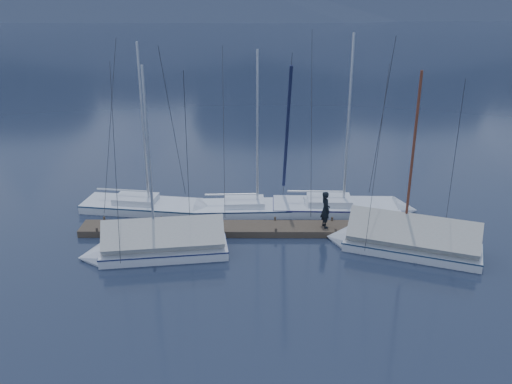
# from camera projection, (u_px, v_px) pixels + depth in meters

# --- Properties ---
(ground) EXTENTS (1000.00, 1000.00, 0.00)m
(ground) POSITION_uv_depth(u_px,v_px,m) (256.00, 249.00, 26.06)
(ground) COLOR black
(ground) RESTS_ON ground
(dock) EXTENTS (18.00, 1.50, 0.54)m
(dock) POSITION_uv_depth(u_px,v_px,m) (256.00, 230.00, 27.89)
(dock) COLOR #382D23
(dock) RESTS_ON ground
(mooring_posts) EXTENTS (15.12, 1.52, 0.35)m
(mooring_posts) POSITION_uv_depth(u_px,v_px,m) (246.00, 226.00, 27.81)
(mooring_posts) COLOR #382D23
(mooring_posts) RESTS_ON ground
(sailboat_open_left) EXTENTS (7.93, 3.51, 10.18)m
(sailboat_open_left) POSITION_uv_depth(u_px,v_px,m) (159.00, 208.00, 30.44)
(sailboat_open_left) COLOR silver
(sailboat_open_left) RESTS_ON ground
(sailboat_open_mid) EXTENTS (7.50, 3.18, 9.79)m
(sailboat_open_mid) POSITION_uv_depth(u_px,v_px,m) (267.00, 209.00, 30.29)
(sailboat_open_mid) COLOR silver
(sailboat_open_mid) RESTS_ON ground
(sailboat_open_right) EXTENTS (8.12, 3.47, 10.67)m
(sailboat_open_right) POSITION_uv_depth(u_px,v_px,m) (353.00, 209.00, 30.33)
(sailboat_open_right) COLOR silver
(sailboat_open_right) RESTS_ON ground
(sailboat_covered_near) EXTENTS (7.60, 4.61, 9.48)m
(sailboat_covered_near) POSITION_uv_depth(u_px,v_px,m) (400.00, 241.00, 25.84)
(sailboat_covered_near) COLOR silver
(sailboat_covered_near) RESTS_ON ground
(sailboat_covered_far) EXTENTS (7.14, 3.20, 9.70)m
(sailboat_covered_far) POSITION_uv_depth(u_px,v_px,m) (152.00, 247.00, 25.30)
(sailboat_covered_far) COLOR silver
(sailboat_covered_far) RESTS_ON ground
(person) EXTENTS (0.62, 0.79, 1.92)m
(person) POSITION_uv_depth(u_px,v_px,m) (326.00, 209.00, 27.35)
(person) COLOR black
(person) RESTS_ON dock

